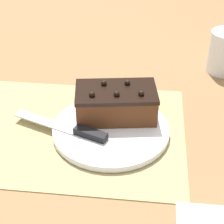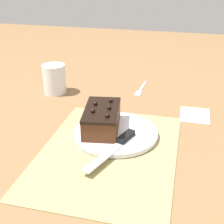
% 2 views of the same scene
% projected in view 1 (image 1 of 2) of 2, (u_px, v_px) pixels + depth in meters
% --- Properties ---
extents(ground_plane, '(3.00, 3.00, 0.00)m').
position_uv_depth(ground_plane, '(70.00, 130.00, 0.75)').
color(ground_plane, olive).
extents(placemat_woven, '(0.46, 0.34, 0.00)m').
position_uv_depth(placemat_woven, '(70.00, 130.00, 0.75)').
color(placemat_woven, tan).
rests_on(placemat_woven, ground_plane).
extents(cake_plate, '(0.23, 0.23, 0.01)m').
position_uv_depth(cake_plate, '(111.00, 130.00, 0.74)').
color(cake_plate, white).
rests_on(cake_plate, placemat_woven).
extents(chocolate_cake, '(0.17, 0.12, 0.07)m').
position_uv_depth(chocolate_cake, '(116.00, 103.00, 0.75)').
color(chocolate_cake, '#512D19').
rests_on(chocolate_cake, cake_plate).
extents(serving_knife, '(0.20, 0.09, 0.01)m').
position_uv_depth(serving_knife, '(75.00, 129.00, 0.72)').
color(serving_knife, black).
rests_on(serving_knife, cake_plate).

